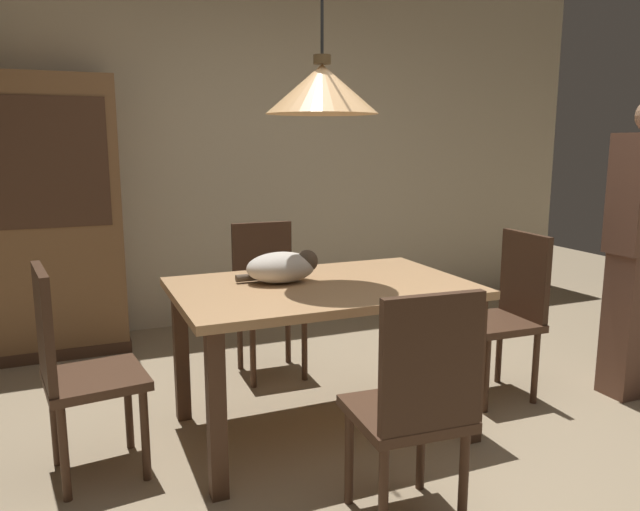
{
  "coord_description": "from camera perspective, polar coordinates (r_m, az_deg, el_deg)",
  "views": [
    {
      "loc": [
        -1.24,
        -2.08,
        1.43
      ],
      "look_at": [
        -0.05,
        0.75,
        0.85
      ],
      "focal_mm": 34.24,
      "sensor_mm": 36.0,
      "label": 1
    }
  ],
  "objects": [
    {
      "name": "ground",
      "position": [
        2.81,
        7.32,
        -19.96
      ],
      "size": [
        10.0,
        10.0,
        0.0
      ],
      "primitive_type": "plane",
      "color": "#998466"
    },
    {
      "name": "back_wall",
      "position": [
        4.89,
        -8.23,
        10.8
      ],
      "size": [
        6.4,
        0.1,
        2.9
      ],
      "primitive_type": "cube",
      "color": "beige",
      "rests_on": "ground"
    },
    {
      "name": "dining_table",
      "position": [
        2.97,
        0.18,
        -4.58
      ],
      "size": [
        1.4,
        0.9,
        0.75
      ],
      "color": "tan",
      "rests_on": "ground"
    },
    {
      "name": "chair_far_back",
      "position": [
        3.8,
        -4.96,
        -3.35
      ],
      "size": [
        0.41,
        0.41,
        0.93
      ],
      "color": "#472D1E",
      "rests_on": "ground"
    },
    {
      "name": "chair_near_front",
      "position": [
        2.27,
        8.96,
        -13.28
      ],
      "size": [
        0.42,
        0.42,
        0.93
      ],
      "color": "#472D1E",
      "rests_on": "ground"
    },
    {
      "name": "chair_right_side",
      "position": [
        3.58,
        17.13,
        -4.68
      ],
      "size": [
        0.41,
        0.41,
        0.93
      ],
      "color": "#472D1E",
      "rests_on": "ground"
    },
    {
      "name": "chair_left_side",
      "position": [
        2.78,
        -21.98,
        -9.4
      ],
      "size": [
        0.44,
        0.44,
        0.93
      ],
      "color": "#472D1E",
      "rests_on": "ground"
    },
    {
      "name": "cat_sleeping",
      "position": [
        2.97,
        -3.46,
        -1.07
      ],
      "size": [
        0.39,
        0.24,
        0.16
      ],
      "color": "beige",
      "rests_on": "dining_table"
    },
    {
      "name": "pendant_lamp",
      "position": [
        2.87,
        0.19,
        15.33
      ],
      "size": [
        0.52,
        0.52,
        1.3
      ],
      "color": "#E0A86B"
    },
    {
      "name": "hutch_bookcase",
      "position": [
        4.44,
        -25.27,
        2.66
      ],
      "size": [
        1.12,
        0.45,
        1.85
      ],
      "color": "brown",
      "rests_on": "ground"
    }
  ]
}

